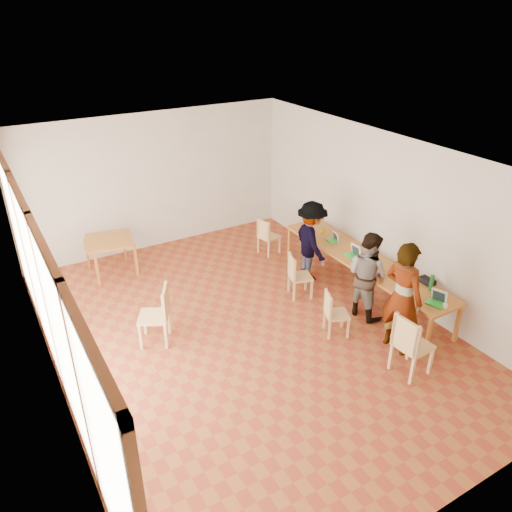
% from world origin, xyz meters
% --- Properties ---
extents(ground, '(8.00, 8.00, 0.00)m').
position_xyz_m(ground, '(0.00, 0.00, 0.00)').
color(ground, '#964E24').
rests_on(ground, ground).
extents(wall_back, '(6.00, 0.10, 3.00)m').
position_xyz_m(wall_back, '(0.00, 4.00, 1.50)').
color(wall_back, beige).
rests_on(wall_back, ground).
extents(wall_front, '(6.00, 0.10, 3.00)m').
position_xyz_m(wall_front, '(0.00, -4.00, 1.50)').
color(wall_front, beige).
rests_on(wall_front, ground).
extents(wall_right, '(0.10, 8.00, 3.00)m').
position_xyz_m(wall_right, '(3.00, 0.00, 1.50)').
color(wall_right, beige).
rests_on(wall_right, ground).
extents(window_wall, '(0.10, 8.00, 3.00)m').
position_xyz_m(window_wall, '(-2.96, 0.00, 1.50)').
color(window_wall, white).
rests_on(window_wall, ground).
extents(ceiling, '(6.00, 8.00, 0.04)m').
position_xyz_m(ceiling, '(0.00, 0.00, 3.02)').
color(ceiling, white).
rests_on(ceiling, wall_back).
extents(communal_table, '(0.80, 4.00, 0.75)m').
position_xyz_m(communal_table, '(2.50, -0.04, 0.70)').
color(communal_table, '#B16527').
rests_on(communal_table, ground).
extents(side_table, '(0.90, 0.90, 0.75)m').
position_xyz_m(side_table, '(-1.35, 3.20, 0.67)').
color(side_table, '#B16527').
rests_on(side_table, ground).
extents(chair_near, '(0.51, 0.51, 0.54)m').
position_xyz_m(chair_near, '(1.53, -2.15, 0.63)').
color(chair_near, tan).
rests_on(chair_near, ground).
extents(chair_mid, '(0.48, 0.48, 0.42)m').
position_xyz_m(chair_mid, '(1.21, -0.78, 0.49)').
color(chair_mid, tan).
rests_on(chair_mid, ground).
extents(chair_far, '(0.50, 0.50, 0.46)m').
position_xyz_m(chair_far, '(1.37, 0.52, 0.53)').
color(chair_far, tan).
rests_on(chair_far, ground).
extents(chair_empty, '(0.46, 0.46, 0.45)m').
position_xyz_m(chair_empty, '(1.81, 2.30, 0.51)').
color(chair_empty, tan).
rests_on(chair_empty, ground).
extents(chair_spare, '(0.64, 0.64, 0.54)m').
position_xyz_m(chair_spare, '(-1.32, 0.48, 0.62)').
color(chair_spare, tan).
rests_on(chair_spare, ground).
extents(person_near, '(0.53, 0.73, 1.88)m').
position_xyz_m(person_near, '(1.88, -1.60, 0.94)').
color(person_near, gray).
rests_on(person_near, ground).
extents(person_mid, '(0.71, 0.86, 1.60)m').
position_xyz_m(person_mid, '(2.08, -0.59, 0.80)').
color(person_mid, gray).
rests_on(person_mid, ground).
extents(person_far, '(0.80, 1.16, 1.63)m').
position_xyz_m(person_far, '(2.02, 0.95, 0.82)').
color(person_far, gray).
rests_on(person_far, ground).
extents(laptop_near, '(0.31, 0.33, 0.23)m').
position_xyz_m(laptop_near, '(2.48, -1.79, 0.81)').
color(laptop_near, green).
rests_on(laptop_near, communal_table).
extents(laptop_mid, '(0.23, 0.27, 0.22)m').
position_xyz_m(laptop_mid, '(2.42, 0.15, 0.81)').
color(laptop_mid, green).
rests_on(laptop_mid, communal_table).
extents(laptop_far, '(0.23, 0.25, 0.19)m').
position_xyz_m(laptop_far, '(2.50, 0.85, 0.80)').
color(laptop_far, green).
rests_on(laptop_far, communal_table).
extents(yellow_mug, '(0.12, 0.12, 0.09)m').
position_xyz_m(yellow_mug, '(2.56, 1.29, 0.79)').
color(yellow_mug, yellow).
rests_on(yellow_mug, communal_table).
extents(green_bottle, '(0.07, 0.07, 0.28)m').
position_xyz_m(green_bottle, '(2.69, -1.46, 0.89)').
color(green_bottle, '#196427').
rests_on(green_bottle, communal_table).
extents(clear_glass, '(0.07, 0.07, 0.09)m').
position_xyz_m(clear_glass, '(2.78, 1.82, 0.80)').
color(clear_glass, silver).
rests_on(clear_glass, communal_table).
extents(condiment_cup, '(0.08, 0.08, 0.06)m').
position_xyz_m(condiment_cup, '(2.49, -1.94, 0.78)').
color(condiment_cup, white).
rests_on(condiment_cup, communal_table).
extents(pink_phone, '(0.05, 0.10, 0.01)m').
position_xyz_m(pink_phone, '(2.27, -0.65, 0.76)').
color(pink_phone, '#C64077').
rests_on(pink_phone, communal_table).
extents(black_pouch, '(0.16, 0.26, 0.09)m').
position_xyz_m(black_pouch, '(2.82, -1.27, 0.80)').
color(black_pouch, black).
rests_on(black_pouch, communal_table).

